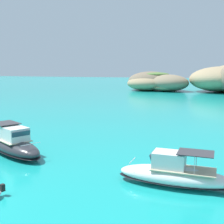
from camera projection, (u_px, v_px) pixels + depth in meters
islet_small at (155, 83)px, 86.08m from camera, size 21.95×19.06×5.55m
motorboat_white at (174, 174)px, 15.89m from camera, size 6.25×1.92×1.96m
motorboat_charcoal at (14, 145)px, 21.77m from camera, size 7.23×4.97×2.20m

